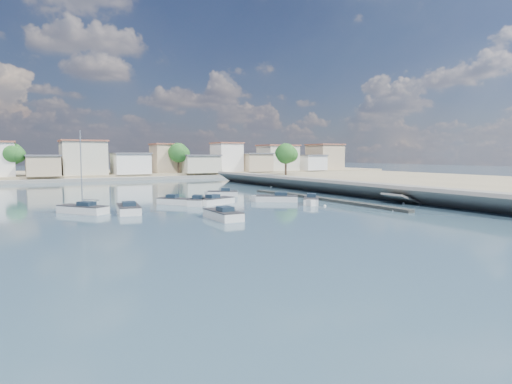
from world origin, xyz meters
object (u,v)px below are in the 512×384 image
at_px(motorboat_c, 275,199).
at_px(motorboat_e, 128,209).
at_px(motorboat_g, 177,202).
at_px(motorboat_d, 311,201).
at_px(motorboat_f, 221,194).
at_px(motorboat_h, 217,201).
at_px(motorboat_b, 199,202).
at_px(sailboat, 81,209).
at_px(motorboat_a, 222,215).

height_order(motorboat_c, motorboat_e, same).
relative_size(motorboat_c, motorboat_g, 1.27).
bearing_deg(motorboat_d, motorboat_f, 111.08).
bearing_deg(motorboat_e, motorboat_h, 12.02).
relative_size(motorboat_d, motorboat_g, 1.01).
xyz_separation_m(motorboat_b, motorboat_f, (6.88, 8.14, 0.00)).
relative_size(motorboat_d, motorboat_e, 0.74).
xyz_separation_m(motorboat_b, sailboat, (-13.92, -1.06, 0.04)).
bearing_deg(motorboat_a, motorboat_b, 78.55).
bearing_deg(motorboat_d, motorboat_e, 170.97).
xyz_separation_m(motorboat_f, motorboat_h, (-4.60, -8.76, 0.00)).
height_order(motorboat_b, motorboat_e, same).
height_order(motorboat_c, motorboat_g, same).
bearing_deg(motorboat_e, motorboat_d, -9.03).
distance_m(motorboat_c, sailboat, 24.09).
distance_m(motorboat_d, sailboat, 27.05).
height_order(motorboat_b, motorboat_d, same).
bearing_deg(motorboat_d, sailboat, 168.21).
relative_size(motorboat_b, motorboat_g, 1.01).
bearing_deg(motorboat_d, motorboat_b, 152.31).
bearing_deg(motorboat_g, motorboat_e, -147.75).
relative_size(motorboat_a, motorboat_c, 1.03).
height_order(motorboat_g, motorboat_h, same).
relative_size(motorboat_b, motorboat_f, 0.95).
relative_size(motorboat_d, motorboat_f, 0.95).
distance_m(motorboat_c, motorboat_d, 5.45).
height_order(motorboat_d, motorboat_e, same).
bearing_deg(motorboat_g, motorboat_d, -28.02).
height_order(motorboat_d, motorboat_g, same).
xyz_separation_m(motorboat_a, motorboat_b, (2.44, 12.07, -0.00)).
bearing_deg(motorboat_h, motorboat_b, 164.79).
bearing_deg(motorboat_h, motorboat_d, -30.15).
bearing_deg(motorboat_g, sailboat, -168.29).
distance_m(motorboat_a, motorboat_e, 11.33).
bearing_deg(sailboat, motorboat_a, -43.81).
xyz_separation_m(motorboat_c, motorboat_h, (-7.88, 1.08, -0.00)).
distance_m(motorboat_c, motorboat_e, 19.59).
bearing_deg(motorboat_g, motorboat_c, -13.64).
relative_size(motorboat_a, motorboat_f, 1.23).
bearing_deg(motorboat_d, motorboat_a, -159.94).
bearing_deg(motorboat_f, motorboat_g, -143.58).
distance_m(motorboat_a, motorboat_f, 22.26).
distance_m(motorboat_d, motorboat_f, 15.79).
distance_m(motorboat_b, motorboat_g, 2.70).
bearing_deg(motorboat_h, sailboat, -178.44).
height_order(motorboat_a, motorboat_f, same).
bearing_deg(motorboat_d, motorboat_h, 149.85).
relative_size(motorboat_f, motorboat_h, 0.86).
distance_m(motorboat_h, sailboat, 16.21).
distance_m(motorboat_e, sailboat, 4.98).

